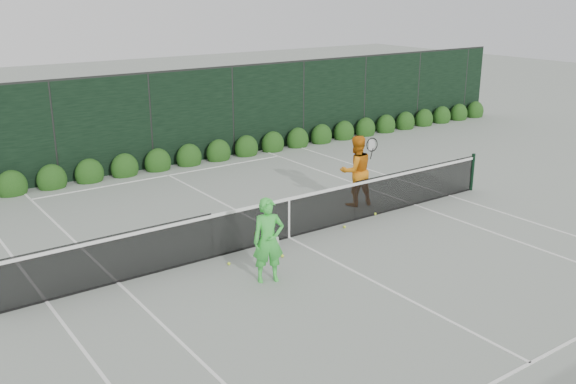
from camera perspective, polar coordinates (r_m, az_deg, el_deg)
ground at (r=14.85m, az=0.08°, el=-4.09°), size 80.00×80.00×0.00m
tennis_net at (r=14.65m, az=0.00°, el=-2.18°), size 12.90×0.10×1.07m
player_woman at (r=12.43m, az=-1.76°, el=-4.32°), size 0.72×0.60×1.70m
player_man at (r=16.92m, az=6.06°, el=1.89°), size 1.04×0.88×1.88m
court_lines at (r=14.85m, az=0.08°, el=-4.07°), size 11.03×23.83×0.01m
windscreen_fence at (r=12.36m, az=7.41°, el=-1.31°), size 32.00×21.07×3.06m
hedge_row at (r=20.73m, az=-11.49°, el=2.55°), size 31.66×0.65×0.94m
tennis_balls at (r=14.79m, az=1.14°, el=-4.05°), size 4.68×1.53×0.07m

